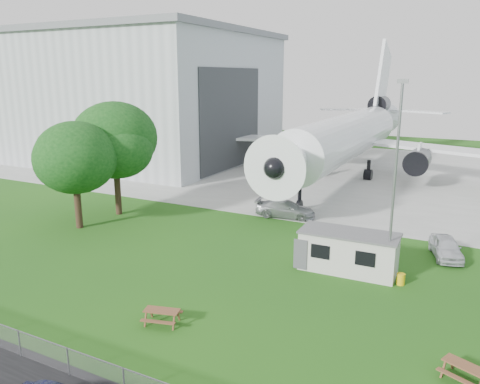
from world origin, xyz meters
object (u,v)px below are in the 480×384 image
at_px(hangar, 121,95).
at_px(airliner, 349,134).
at_px(picnic_east, 464,382).
at_px(site_cabin, 349,252).
at_px(picnic_west, 162,323).

height_order(hangar, airliner, hangar).
distance_m(hangar, picnic_east, 64.38).
distance_m(hangar, site_cabin, 53.18).
height_order(airliner, site_cabin, airliner).
bearing_deg(airliner, picnic_west, -88.65).
bearing_deg(site_cabin, picnic_east, -51.36).
height_order(site_cabin, picnic_east, site_cabin).
bearing_deg(picnic_west, hangar, 117.42).
xyz_separation_m(hangar, site_cabin, (43.62, -29.31, -8.09)).
bearing_deg(site_cabin, picnic_west, -121.55).
height_order(airliner, picnic_east, airliner).
xyz_separation_m(hangar, airliner, (35.97, -0.14, -4.14)).
xyz_separation_m(airliner, site_cabin, (7.65, -29.17, -3.96)).
xyz_separation_m(site_cabin, picnic_east, (7.22, -9.04, -1.31)).
bearing_deg(hangar, site_cabin, -33.90).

